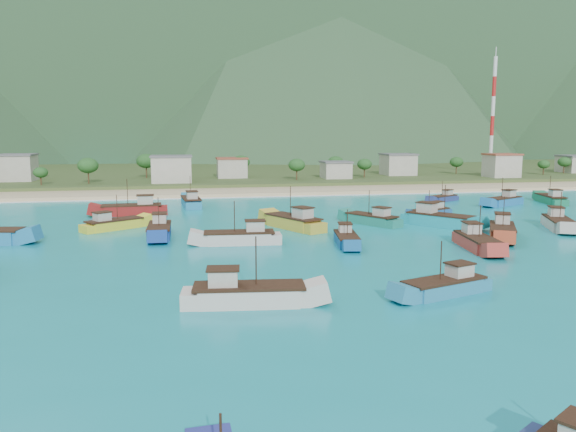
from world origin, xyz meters
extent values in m
plane|color=#0C818E|center=(0.00, 0.00, 0.00)|extent=(600.00, 600.00, 0.00)
cube|color=beige|center=(0.00, 79.00, 0.00)|extent=(400.00, 18.00, 1.20)
cube|color=#385123|center=(0.00, 140.00, 0.00)|extent=(400.00, 110.00, 2.40)
cube|color=white|center=(0.00, 69.50, 0.00)|extent=(400.00, 2.50, 0.08)
cube|color=slate|center=(-150.00, 520.00, 130.00)|extent=(1400.00, 160.00, 260.00)
cube|color=#385942|center=(120.00, 400.00, 100.00)|extent=(1100.00, 160.00, 200.00)
cube|color=#284C2D|center=(-40.00, 300.00, 75.00)|extent=(800.00, 160.00, 150.00)
cone|color=#284C2D|center=(60.00, 300.00, 85.00)|extent=(280.00, 280.00, 170.00)
cube|color=beige|center=(-67.52, 109.16, 5.19)|extent=(8.86, 9.68, 7.18)
cube|color=beige|center=(-24.28, 95.40, 5.09)|extent=(10.68, 8.29, 6.98)
cube|color=beige|center=(-6.40, 108.47, 4.44)|extent=(8.80, 7.34, 5.69)
cube|color=beige|center=(24.34, 100.70, 3.93)|extent=(8.04, 8.10, 4.66)
cube|color=beige|center=(47.75, 109.42, 4.83)|extent=(9.59, 9.25, 6.46)
cube|color=beige|center=(75.91, 95.10, 5.00)|extent=(8.94, 7.95, 6.80)
cylinder|color=red|center=(79.66, 108.00, 4.78)|extent=(1.20, 1.20, 6.35)
cylinder|color=white|center=(79.66, 108.00, 11.13)|extent=(1.20, 1.20, 6.35)
cylinder|color=red|center=(79.66, 108.00, 17.48)|extent=(1.20, 1.20, 6.35)
cylinder|color=white|center=(79.66, 108.00, 23.84)|extent=(1.20, 1.20, 6.35)
cylinder|color=red|center=(79.66, 108.00, 30.19)|extent=(1.20, 1.20, 6.35)
cylinder|color=white|center=(79.66, 108.00, 36.54)|extent=(1.20, 1.20, 6.35)
cube|color=teal|center=(2.63, -15.12, 0.47)|extent=(10.03, 5.78, 1.75)
cube|color=beige|center=(4.49, -14.48, 2.06)|extent=(2.64, 2.37, 1.42)
cylinder|color=#382114|center=(2.11, -15.29, 3.32)|extent=(0.12, 0.12, 3.94)
cube|color=#1F70B2|center=(45.39, 44.24, 0.57)|extent=(10.91, 7.71, 1.94)
cube|color=beige|center=(47.33, 45.24, 2.32)|extent=(3.05, 2.85, 1.57)
cylinder|color=#382114|center=(44.86, 43.96, 3.72)|extent=(0.12, 0.12, 4.36)
cube|color=#17A1B1|center=(20.25, 22.03, 0.72)|extent=(10.21, 12.02, 2.23)
cube|color=beige|center=(18.76, 24.05, 2.74)|extent=(3.47, 3.58, 1.81)
cylinder|color=#382114|center=(20.66, 21.47, 4.34)|extent=(0.12, 0.12, 5.02)
cube|color=maroon|center=(-31.00, 44.29, 0.71)|extent=(12.32, 3.98, 2.22)
cube|color=beige|center=(-28.50, 44.37, 2.72)|extent=(2.84, 2.32, 1.80)
cylinder|color=#382114|center=(-31.69, 44.27, 4.32)|extent=(0.12, 0.12, 5.00)
cube|color=yellow|center=(-32.46, 28.79, 0.51)|extent=(9.93, 8.20, 1.83)
cube|color=beige|center=(-34.14, 27.61, 2.17)|extent=(2.93, 2.82, 1.48)
cylinder|color=#382114|center=(-31.99, 29.12, 3.48)|extent=(0.12, 0.12, 4.11)
cube|color=beige|center=(-14.08, 13.08, 0.59)|extent=(11.13, 4.00, 1.99)
cube|color=beige|center=(-11.85, 12.93, 2.39)|extent=(2.62, 2.17, 1.61)
cylinder|color=#382114|center=(-14.70, 13.13, 3.82)|extent=(0.12, 0.12, 4.47)
cube|color=navy|center=(36.17, 53.36, 0.37)|extent=(8.58, 6.33, 1.54)
cube|color=beige|center=(37.67, 54.21, 1.76)|extent=(2.43, 2.29, 1.25)
cylinder|color=#382114|center=(35.75, 53.12, 2.86)|extent=(0.12, 0.12, 3.45)
cube|color=navy|center=(-25.18, 20.84, 0.58)|extent=(3.28, 10.81, 1.96)
cube|color=beige|center=(-25.16, 23.04, 2.36)|extent=(2.00, 2.47, 1.59)
cylinder|color=#382114|center=(-25.18, 20.22, 3.76)|extent=(0.12, 0.12, 4.41)
cube|color=#B7AFA4|center=(37.59, 15.69, 0.60)|extent=(7.38, 11.32, 1.99)
cube|color=beige|center=(38.49, 17.74, 2.40)|extent=(2.84, 3.09, 1.62)
cylinder|color=#382114|center=(37.34, 15.12, 3.83)|extent=(0.12, 0.12, 4.48)
cube|color=#1D806D|center=(9.61, 25.79, 0.54)|extent=(8.01, 10.46, 1.89)
cube|color=beige|center=(10.71, 23.97, 2.25)|extent=(2.85, 3.00, 1.53)
cylinder|color=#382114|center=(9.30, 26.29, 3.61)|extent=(0.12, 0.12, 4.25)
cube|color=teal|center=(-19.87, 55.01, 0.63)|extent=(4.29, 11.60, 2.07)
cube|color=beige|center=(-19.68, 52.70, 2.51)|extent=(2.29, 2.75, 1.68)
cylinder|color=#382114|center=(-19.93, 55.65, 3.99)|extent=(0.12, 0.12, 4.65)
cube|color=beige|center=(-16.07, -14.82, 0.62)|extent=(11.56, 4.53, 2.05)
cube|color=beige|center=(-18.36, -14.57, 2.48)|extent=(2.77, 2.33, 1.66)
cylinder|color=#382114|center=(-15.43, -14.89, 3.95)|extent=(0.12, 0.12, 4.61)
cube|color=#B04124|center=(24.38, 10.32, 0.62)|extent=(8.39, 11.37, 2.03)
cube|color=beige|center=(25.50, 12.32, 2.46)|extent=(3.04, 3.22, 1.65)
cylinder|color=#382114|center=(24.06, 9.77, 3.92)|extent=(0.12, 0.12, 4.58)
cube|color=#16734C|center=(57.65, 45.63, 0.58)|extent=(5.51, 11.17, 1.95)
cube|color=beige|center=(57.16, 43.49, 2.35)|extent=(2.46, 2.82, 1.59)
cylinder|color=#382114|center=(57.79, 46.22, 3.75)|extent=(0.12, 0.12, 4.39)
cube|color=#145996|center=(0.48, 9.91, 0.43)|extent=(4.12, 9.44, 1.66)
cube|color=beige|center=(0.78, 11.76, 1.93)|extent=(1.98, 2.31, 1.35)
cylinder|color=#382114|center=(0.40, 9.40, 3.13)|extent=(0.12, 0.12, 3.73)
cube|color=#205894|center=(23.36, 32.40, 0.41)|extent=(9.22, 6.28, 1.63)
cube|color=beige|center=(25.01, 33.20, 1.89)|extent=(2.55, 2.36, 1.32)
cylinder|color=#382114|center=(22.90, 32.18, 3.06)|extent=(0.12, 0.12, 3.67)
cube|color=#BC382F|center=(16.69, 3.83, 0.58)|extent=(4.74, 11.09, 1.95)
cube|color=beige|center=(17.02, 6.00, 2.35)|extent=(2.31, 2.71, 1.59)
cylinder|color=#382114|center=(16.60, 3.23, 3.75)|extent=(0.12, 0.12, 4.39)
cube|color=gold|center=(-4.20, 24.29, 0.71)|extent=(8.67, 12.52, 2.22)
cube|color=beige|center=(-3.09, 22.06, 2.72)|extent=(3.24, 3.48, 1.80)
cylinder|color=#382114|center=(-4.51, 24.91, 4.31)|extent=(0.12, 0.12, 4.99)
camera|label=1|loc=(-21.81, -63.38, 15.40)|focal=35.00mm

